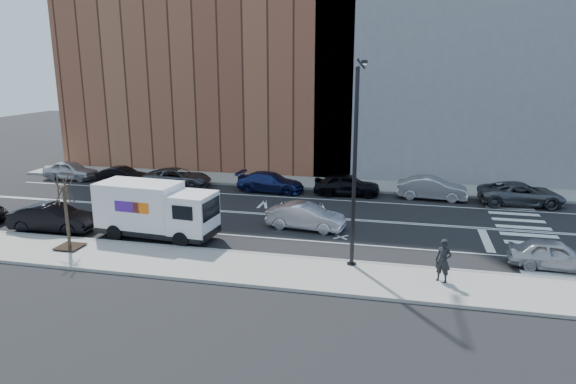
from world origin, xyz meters
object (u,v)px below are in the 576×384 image
at_px(driving_sedan, 306,217).
at_px(pedestrian, 443,261).
at_px(near_parked_front, 554,255).
at_px(far_parked_b, 123,176).
at_px(far_parked_a, 71,170).
at_px(fedex_van, 155,210).

bearing_deg(driving_sedan, pedestrian, -124.35).
distance_m(near_parked_front, pedestrian, 5.90).
xyz_separation_m(driving_sedan, pedestrian, (7.07, -6.14, 0.35)).
bearing_deg(far_parked_b, driving_sedan, -117.04).
xyz_separation_m(far_parked_a, driving_sedan, (20.94, -8.33, -0.02)).
bearing_deg(far_parked_a, near_parked_front, -106.98).
bearing_deg(driving_sedan, fedex_van, 120.11).
height_order(far_parked_a, near_parked_front, far_parked_a).
distance_m(fedex_van, driving_sedan, 8.26).
bearing_deg(fedex_van, pedestrian, -6.48).
xyz_separation_m(near_parked_front, pedestrian, (-5.09, -2.97, 0.40)).
xyz_separation_m(far_parked_a, near_parked_front, (33.10, -11.50, -0.07)).
xyz_separation_m(far_parked_b, driving_sedan, (15.91, -7.70, 0.05)).
distance_m(fedex_van, near_parked_front, 19.72).
distance_m(far_parked_b, near_parked_front, 30.10).
xyz_separation_m(fedex_van, near_parked_front, (19.70, 0.10, -0.89)).
xyz_separation_m(fedex_van, pedestrian, (14.61, -2.87, -0.49)).
height_order(far_parked_a, far_parked_b, far_parked_a).
height_order(far_parked_b, driving_sedan, driving_sedan).
distance_m(far_parked_a, driving_sedan, 22.54).
relative_size(near_parked_front, pedestrian, 2.14).
bearing_deg(far_parked_a, fedex_van, -128.70).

